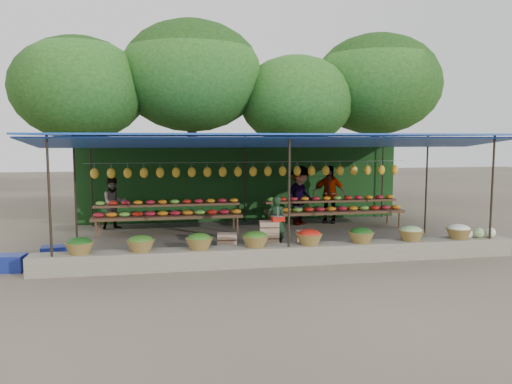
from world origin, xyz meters
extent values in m
plane|color=brown|center=(0.00, 0.00, 0.00)|extent=(60.00, 60.00, 0.00)
cube|color=#656251|center=(0.00, -2.75, 0.20)|extent=(10.60, 0.55, 0.40)
cylinder|color=black|center=(-4.80, -2.90, 1.40)|extent=(0.05, 0.05, 2.80)
cylinder|color=black|center=(0.00, -2.90, 1.40)|extent=(0.05, 0.05, 2.80)
cylinder|color=black|center=(4.80, -2.90, 1.40)|extent=(0.05, 0.05, 2.80)
cylinder|color=black|center=(-4.80, 0.00, 1.40)|extent=(0.05, 0.05, 2.80)
cylinder|color=black|center=(4.80, 0.00, 1.40)|extent=(0.05, 0.05, 2.80)
cylinder|color=black|center=(-4.80, 2.90, 1.40)|extent=(0.05, 0.05, 2.80)
cylinder|color=black|center=(0.00, 2.90, 1.40)|extent=(0.05, 0.05, 2.80)
cylinder|color=black|center=(4.80, 2.90, 1.40)|extent=(0.05, 0.05, 2.80)
cube|color=#1741AD|center=(0.00, 0.00, 2.80)|extent=(10.80, 6.60, 0.04)
cube|color=#1741AD|center=(0.00, -2.00, 2.62)|extent=(10.80, 2.19, 0.26)
cube|color=#1741AD|center=(0.00, 2.00, 2.62)|extent=(10.80, 2.19, 0.26)
cylinder|color=gray|center=(0.00, 1.40, 2.02)|extent=(9.60, 0.01, 0.01)
ellipsoid|color=yellow|center=(-4.50, 1.40, 1.74)|extent=(0.23, 0.17, 0.30)
ellipsoid|color=yellow|center=(-4.05, 1.40, 1.74)|extent=(0.23, 0.17, 0.30)
ellipsoid|color=yellow|center=(-3.60, 1.40, 1.74)|extent=(0.23, 0.17, 0.30)
ellipsoid|color=yellow|center=(-3.15, 1.40, 1.74)|extent=(0.23, 0.17, 0.30)
ellipsoid|color=yellow|center=(-2.70, 1.40, 1.74)|extent=(0.23, 0.17, 0.30)
ellipsoid|color=yellow|center=(-2.25, 1.40, 1.74)|extent=(0.23, 0.17, 0.30)
ellipsoid|color=yellow|center=(-1.80, 1.40, 1.74)|extent=(0.23, 0.17, 0.30)
ellipsoid|color=yellow|center=(-1.35, 1.40, 1.74)|extent=(0.23, 0.17, 0.30)
ellipsoid|color=yellow|center=(-0.90, 1.40, 1.74)|extent=(0.23, 0.17, 0.30)
ellipsoid|color=yellow|center=(-0.45, 1.40, 1.74)|extent=(0.23, 0.17, 0.30)
ellipsoid|color=yellow|center=(0.00, 1.40, 1.74)|extent=(0.23, 0.17, 0.30)
ellipsoid|color=yellow|center=(0.45, 1.40, 1.74)|extent=(0.23, 0.17, 0.30)
ellipsoid|color=yellow|center=(0.90, 1.40, 1.74)|extent=(0.23, 0.17, 0.30)
ellipsoid|color=yellow|center=(1.35, 1.40, 1.74)|extent=(0.23, 0.17, 0.30)
ellipsoid|color=yellow|center=(1.80, 1.40, 1.74)|extent=(0.23, 0.17, 0.30)
ellipsoid|color=yellow|center=(2.25, 1.40, 1.74)|extent=(0.23, 0.17, 0.30)
ellipsoid|color=yellow|center=(2.70, 1.40, 1.74)|extent=(0.23, 0.17, 0.30)
ellipsoid|color=yellow|center=(3.15, 1.40, 1.74)|extent=(0.23, 0.17, 0.30)
ellipsoid|color=yellow|center=(3.60, 1.40, 1.74)|extent=(0.23, 0.17, 0.30)
ellipsoid|color=yellow|center=(4.05, 1.40, 1.74)|extent=(0.23, 0.17, 0.30)
ellipsoid|color=yellow|center=(4.50, 1.40, 1.74)|extent=(0.23, 0.17, 0.30)
ellipsoid|color=#174913|center=(-4.30, -2.75, 0.62)|extent=(0.52, 0.52, 0.23)
ellipsoid|color=#31681B|center=(-3.10, -2.75, 0.62)|extent=(0.52, 0.52, 0.23)
ellipsoid|color=#31681B|center=(-1.90, -2.75, 0.62)|extent=(0.52, 0.52, 0.23)
ellipsoid|color=#31681B|center=(-0.70, -2.75, 0.62)|extent=(0.52, 0.52, 0.23)
ellipsoid|color=#B11A0E|center=(0.50, -2.75, 0.62)|extent=(0.52, 0.52, 0.23)
ellipsoid|color=#174913|center=(1.70, -2.75, 0.62)|extent=(0.52, 0.52, 0.23)
ellipsoid|color=#91B571|center=(2.90, -2.75, 0.62)|extent=(0.52, 0.52, 0.23)
ellipsoid|color=white|center=(4.10, -2.75, 0.62)|extent=(0.52, 0.52, 0.23)
cube|color=#1D4719|center=(0.00, 3.15, 1.25)|extent=(10.60, 0.06, 2.50)
cylinder|color=#3A2815|center=(-5.50, 5.80, 1.98)|extent=(0.36, 0.36, 3.97)
ellipsoid|color=#123E11|center=(-5.50, 5.80, 4.46)|extent=(4.77, 4.77, 3.69)
cylinder|color=#3A2815|center=(-1.50, 6.20, 2.24)|extent=(0.36, 0.36, 4.48)
ellipsoid|color=#123E11|center=(-1.50, 6.20, 5.04)|extent=(5.39, 5.39, 4.17)
cylinder|color=#3A2815|center=(2.50, 5.90, 1.86)|extent=(0.36, 0.36, 3.71)
ellipsoid|color=#123E11|center=(2.50, 5.90, 4.18)|extent=(4.47, 4.47, 3.45)
cylinder|color=#3A2815|center=(6.00, 6.30, 2.18)|extent=(0.36, 0.36, 4.35)
ellipsoid|color=#123E11|center=(6.00, 6.30, 4.90)|extent=(5.24, 5.24, 4.05)
cube|color=#472E1C|center=(-2.50, 1.30, 0.50)|extent=(4.20, 0.95, 0.08)
cube|color=#472E1C|center=(-2.50, 1.60, 0.78)|extent=(4.20, 0.35, 0.06)
cylinder|color=#472E1C|center=(-4.45, 0.90, 0.25)|extent=(0.06, 0.06, 0.50)
cylinder|color=#472E1C|center=(-0.55, 0.90, 0.25)|extent=(0.06, 0.06, 0.50)
cylinder|color=#472E1C|center=(-4.45, 1.70, 0.25)|extent=(0.06, 0.06, 0.50)
cylinder|color=#472E1C|center=(-0.55, 1.70, 0.25)|extent=(0.06, 0.06, 0.50)
ellipsoid|color=maroon|center=(-4.40, 1.15, 0.60)|extent=(0.31, 0.26, 0.13)
ellipsoid|color=#63A432|center=(-4.40, 1.60, 0.87)|extent=(0.26, 0.22, 0.12)
ellipsoid|color=orange|center=(-4.05, 1.15, 0.60)|extent=(0.31, 0.26, 0.13)
ellipsoid|color=#B11A0E|center=(-4.05, 1.60, 0.87)|extent=(0.26, 0.22, 0.12)
ellipsoid|color=#63A432|center=(-3.70, 1.15, 0.60)|extent=(0.31, 0.26, 0.13)
ellipsoid|color=maroon|center=(-3.70, 1.60, 0.87)|extent=(0.26, 0.22, 0.12)
ellipsoid|color=#B11A0E|center=(-3.35, 1.15, 0.60)|extent=(0.31, 0.26, 0.13)
ellipsoid|color=orange|center=(-3.35, 1.60, 0.87)|extent=(0.26, 0.22, 0.12)
ellipsoid|color=maroon|center=(-3.00, 1.15, 0.60)|extent=(0.31, 0.26, 0.13)
ellipsoid|color=maroon|center=(-3.00, 1.60, 0.87)|extent=(0.26, 0.22, 0.12)
ellipsoid|color=orange|center=(-2.65, 1.15, 0.60)|extent=(0.31, 0.26, 0.13)
ellipsoid|color=orange|center=(-2.65, 1.60, 0.87)|extent=(0.26, 0.22, 0.12)
ellipsoid|color=maroon|center=(-2.30, 1.15, 0.60)|extent=(0.31, 0.26, 0.13)
ellipsoid|color=#63A432|center=(-2.30, 1.60, 0.87)|extent=(0.26, 0.22, 0.12)
ellipsoid|color=orange|center=(-1.95, 1.15, 0.60)|extent=(0.31, 0.26, 0.13)
ellipsoid|color=#B11A0E|center=(-1.95, 1.60, 0.87)|extent=(0.26, 0.22, 0.12)
ellipsoid|color=#63A432|center=(-1.60, 1.15, 0.60)|extent=(0.31, 0.26, 0.13)
ellipsoid|color=maroon|center=(-1.60, 1.60, 0.87)|extent=(0.26, 0.22, 0.12)
ellipsoid|color=#B11A0E|center=(-1.25, 1.15, 0.60)|extent=(0.31, 0.26, 0.13)
ellipsoid|color=orange|center=(-1.25, 1.60, 0.87)|extent=(0.26, 0.22, 0.12)
ellipsoid|color=maroon|center=(-0.90, 1.15, 0.60)|extent=(0.31, 0.26, 0.13)
ellipsoid|color=maroon|center=(-0.90, 1.60, 0.87)|extent=(0.26, 0.22, 0.12)
ellipsoid|color=orange|center=(-0.55, 1.15, 0.60)|extent=(0.31, 0.26, 0.13)
ellipsoid|color=orange|center=(-0.55, 1.60, 0.87)|extent=(0.26, 0.22, 0.12)
cube|color=#472E1C|center=(2.50, 1.30, 0.50)|extent=(4.20, 0.95, 0.08)
cube|color=#472E1C|center=(2.50, 1.60, 0.78)|extent=(4.20, 0.35, 0.06)
cylinder|color=#472E1C|center=(0.55, 0.90, 0.25)|extent=(0.06, 0.06, 0.50)
cylinder|color=#472E1C|center=(4.45, 0.90, 0.25)|extent=(0.06, 0.06, 0.50)
cylinder|color=#472E1C|center=(0.55, 1.70, 0.25)|extent=(0.06, 0.06, 0.50)
cylinder|color=#472E1C|center=(4.45, 1.70, 0.25)|extent=(0.06, 0.06, 0.50)
ellipsoid|color=maroon|center=(0.60, 1.15, 0.60)|extent=(0.31, 0.26, 0.13)
ellipsoid|color=#63A432|center=(0.60, 1.60, 0.87)|extent=(0.26, 0.22, 0.12)
ellipsoid|color=orange|center=(0.95, 1.15, 0.60)|extent=(0.31, 0.26, 0.13)
ellipsoid|color=#B11A0E|center=(0.95, 1.60, 0.87)|extent=(0.26, 0.22, 0.12)
ellipsoid|color=#63A432|center=(1.30, 1.15, 0.60)|extent=(0.31, 0.26, 0.13)
ellipsoid|color=maroon|center=(1.30, 1.60, 0.87)|extent=(0.26, 0.22, 0.12)
ellipsoid|color=#B11A0E|center=(1.65, 1.15, 0.60)|extent=(0.31, 0.26, 0.13)
ellipsoid|color=orange|center=(1.65, 1.60, 0.87)|extent=(0.26, 0.22, 0.12)
ellipsoid|color=maroon|center=(2.00, 1.15, 0.60)|extent=(0.31, 0.26, 0.13)
ellipsoid|color=maroon|center=(2.00, 1.60, 0.87)|extent=(0.26, 0.22, 0.12)
ellipsoid|color=orange|center=(2.35, 1.15, 0.60)|extent=(0.31, 0.26, 0.13)
ellipsoid|color=orange|center=(2.35, 1.60, 0.87)|extent=(0.26, 0.22, 0.12)
ellipsoid|color=maroon|center=(2.70, 1.15, 0.60)|extent=(0.31, 0.26, 0.13)
ellipsoid|color=#63A432|center=(2.70, 1.60, 0.87)|extent=(0.26, 0.22, 0.12)
ellipsoid|color=orange|center=(3.05, 1.15, 0.60)|extent=(0.31, 0.26, 0.13)
ellipsoid|color=#B11A0E|center=(3.05, 1.60, 0.87)|extent=(0.26, 0.22, 0.12)
ellipsoid|color=#63A432|center=(3.40, 1.15, 0.60)|extent=(0.31, 0.26, 0.13)
ellipsoid|color=maroon|center=(3.40, 1.60, 0.87)|extent=(0.26, 0.22, 0.12)
ellipsoid|color=#B11A0E|center=(3.75, 1.15, 0.60)|extent=(0.31, 0.26, 0.13)
ellipsoid|color=orange|center=(3.75, 1.60, 0.87)|extent=(0.26, 0.22, 0.12)
ellipsoid|color=maroon|center=(4.10, 1.15, 0.60)|extent=(0.31, 0.26, 0.13)
ellipsoid|color=maroon|center=(4.10, 1.60, 0.87)|extent=(0.26, 0.22, 0.12)
ellipsoid|color=orange|center=(4.45, 1.15, 0.60)|extent=(0.31, 0.26, 0.13)
ellipsoid|color=orange|center=(4.45, 1.60, 0.87)|extent=(0.26, 0.22, 0.12)
cube|color=#A07A5B|center=(-1.18, -1.74, 0.12)|extent=(0.49, 0.40, 0.25)
cube|color=#A07A5B|center=(-1.18, -1.74, 0.39)|extent=(0.49, 0.40, 0.25)
cube|color=#A07A5B|center=(-0.18, -1.74, 0.12)|extent=(0.49, 0.40, 0.25)
cube|color=#A07A5B|center=(-0.18, -1.74, 0.39)|extent=(0.49, 0.40, 0.25)
cube|color=#A07A5B|center=(-0.18, -1.74, 0.65)|extent=(0.49, 0.40, 0.25)
cube|color=#A07A5B|center=(0.72, -1.74, 0.12)|extent=(0.49, 0.40, 0.25)
cube|color=#A07A5B|center=(0.72, -1.74, 0.39)|extent=(0.49, 0.40, 0.25)
cube|color=red|center=(0.03, -1.74, 0.83)|extent=(0.29, 0.25, 0.12)
cylinder|color=gray|center=(0.03, -1.74, 0.90)|extent=(0.31, 0.31, 0.03)
cylinder|color=gray|center=(0.03, -1.74, 0.99)|extent=(0.03, 0.03, 0.21)
imported|color=#19371E|center=(0.16, -1.03, 0.64)|extent=(0.55, 0.48, 1.28)
imported|color=slate|center=(-4.08, 2.27, 0.77)|extent=(0.93, 0.85, 1.55)
imported|color=slate|center=(1.61, 1.98, 0.93)|extent=(1.38, 1.23, 1.85)
imported|color=slate|center=(2.63, 2.15, 0.92)|extent=(1.17, 0.90, 1.85)
cube|color=navy|center=(-5.73, -2.33, 0.17)|extent=(0.62, 0.48, 0.34)
cube|color=navy|center=(-5.01, -1.61, 0.17)|extent=(0.62, 0.47, 0.34)
camera|label=1|loc=(-2.62, -13.08, 2.71)|focal=35.00mm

